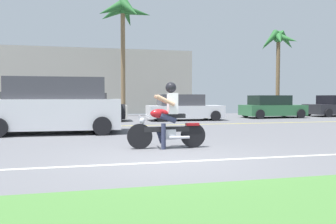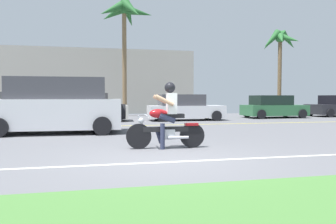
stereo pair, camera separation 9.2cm
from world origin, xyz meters
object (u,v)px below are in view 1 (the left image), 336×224
parked_car_0 (2,107)px  palm_tree_0 (278,44)px  parked_car_2 (183,108)px  parked_car_3 (272,107)px  motorcyclist (167,120)px  parked_car_1 (89,108)px  palm_tree_1 (123,17)px  parked_car_4 (336,106)px  suv_nearby (57,106)px

parked_car_0 → palm_tree_0: bearing=5.9°
parked_car_2 → parked_car_3: (6.06, 0.98, -0.02)m
parked_car_0 → parked_car_2: parked_car_0 is taller
motorcyclist → parked_car_1: (-2.03, 10.03, 0.00)m
palm_tree_0 → motorcyclist: bearing=-130.0°
parked_car_3 → palm_tree_1: size_ratio=0.48×
parked_car_4 → palm_tree_1: palm_tree_1 is taller
motorcyclist → suv_nearby: suv_nearby is taller
suv_nearby → palm_tree_0: 17.93m
parked_car_0 → parked_car_3: parked_car_0 is taller
motorcyclist → palm_tree_0: (11.56, 13.76, 4.49)m
palm_tree_1 → suv_nearby: bearing=-108.2°
parked_car_0 → palm_tree_0: size_ratio=0.66×
motorcyclist → parked_car_1: 10.23m
parked_car_4 → parked_car_2: bearing=-172.0°
palm_tree_0 → parked_car_2: bearing=-153.9°
parked_car_4 → palm_tree_1: bearing=166.3°
motorcyclist → palm_tree_0: bearing=50.0°
parked_car_1 → palm_tree_0: bearing=15.3°
parked_car_0 → parked_car_3: bearing=-4.5°
motorcyclist → parked_car_2: bearing=71.9°
parked_car_1 → parked_car_4: (16.52, 1.20, -0.04)m
motorcyclist → parked_car_2: size_ratio=0.48×
parked_car_0 → parked_car_2: 10.16m
parked_car_0 → palm_tree_0: palm_tree_0 is taller
parked_car_0 → motorcyclist: bearing=-60.3°
parked_car_0 → parked_car_1: size_ratio=1.03×
parked_car_3 → parked_car_4: bearing=6.6°
suv_nearby → parked_car_4: (17.58, 6.89, -0.29)m
motorcyclist → parked_car_0: motorcyclist is taller
parked_car_1 → palm_tree_1: palm_tree_1 is taller
motorcyclist → parked_car_3: (9.21, 10.61, -0.04)m
parked_car_4 → palm_tree_1: 15.83m
motorcyclist → palm_tree_1: 15.88m
motorcyclist → parked_car_1: bearing=101.5°
parked_car_2 → motorcyclist: bearing=-108.1°
parked_car_1 → parked_car_3: 11.26m
suv_nearby → parked_car_4: bearing=21.4°
parked_car_2 → parked_car_4: 11.45m
parked_car_4 → palm_tree_0: palm_tree_0 is taller
parked_car_0 → parked_car_2: bearing=-12.7°
suv_nearby → parked_car_2: bearing=40.3°
palm_tree_0 → palm_tree_1: bearing=175.3°
motorcyclist → palm_tree_0: 18.52m
parked_car_1 → parked_car_4: size_ratio=0.95×
motorcyclist → parked_car_1: size_ratio=0.50×
suv_nearby → parked_car_1: 5.80m
parked_car_1 → palm_tree_0: palm_tree_0 is taller
palm_tree_0 → suv_nearby: bearing=-147.3°
palm_tree_1 → motorcyclist: bearing=-91.2°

